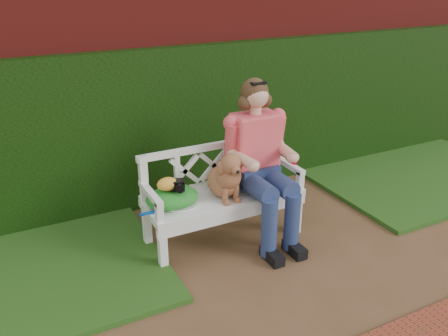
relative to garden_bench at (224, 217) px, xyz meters
name	(u,v)px	position (x,y,z in m)	size (l,w,h in m)	color
ground	(300,260)	(0.45, -0.64, -0.24)	(60.00, 60.00, 0.00)	#53381F
brick_wall	(209,94)	(0.45, 1.26, 0.86)	(10.00, 0.30, 2.20)	maroon
ivy_hedge	(218,120)	(0.45, 1.04, 0.61)	(10.00, 0.18, 1.70)	#1A450B
grass_left	(5,277)	(-1.95, 0.26, -0.21)	(2.60, 2.00, 0.05)	#254D19
grass_right	(414,173)	(2.85, 0.26, -0.21)	(2.60, 2.00, 0.05)	#254D19
garden_bench	(224,217)	(0.00, 0.00, 0.00)	(1.58, 0.60, 0.48)	white
seated_woman	(257,159)	(0.34, -0.02, 0.55)	(0.67, 0.89, 1.58)	#E6596A
dog	(225,174)	(-0.02, -0.05, 0.48)	(0.31, 0.43, 0.47)	brown
tennis_racket	(179,206)	(-0.47, -0.05, 0.25)	(0.57, 0.24, 0.03)	white
green_bag	(172,197)	(-0.51, 0.02, 0.32)	(0.48, 0.37, 0.16)	#336F28
camera_item	(177,185)	(-0.47, -0.02, 0.45)	(0.13, 0.10, 0.09)	black
baseball_glove	(167,184)	(-0.55, 0.01, 0.46)	(0.19, 0.14, 0.12)	gold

